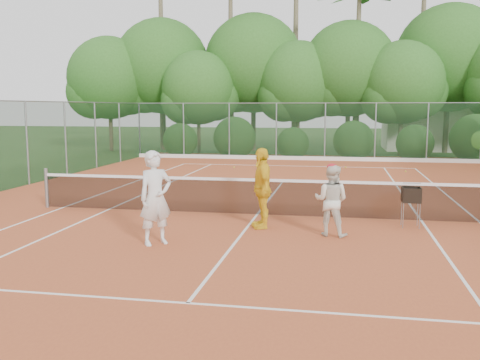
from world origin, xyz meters
name	(u,v)px	position (x,y,z in m)	size (l,w,h in m)	color
ground	(257,216)	(0.00, 0.00, 0.00)	(120.00, 120.00, 0.00)	#264518
clay_court	(257,216)	(0.00, 0.00, 0.01)	(18.00, 36.00, 0.02)	#B35029
club_building	(447,127)	(9.00, 24.00, 1.50)	(8.00, 5.00, 3.00)	beige
tennis_net	(257,196)	(0.00, 0.00, 0.53)	(11.97, 0.10, 1.10)	gray
player_white	(156,198)	(-1.56, -3.30, 0.98)	(0.70, 0.46, 1.92)	silver
player_center_grp	(331,200)	(1.93, -1.88, 0.81)	(0.88, 0.75, 1.59)	silver
player_yellow	(262,188)	(0.33, -1.38, 0.95)	(1.09, 0.45, 1.86)	yellow
ball_hopper	(411,196)	(3.75, -0.68, 0.76)	(0.41, 0.41, 0.94)	gray
stray_ball_a	(234,167)	(-2.71, 10.58, 0.05)	(0.07, 0.07, 0.07)	gold
stray_ball_b	(346,167)	(2.37, 11.49, 0.05)	(0.07, 0.07, 0.07)	#D1DD33
stray_ball_c	(406,171)	(4.90, 10.37, 0.05)	(0.07, 0.07, 0.07)	gold
court_markings	(257,215)	(0.00, 0.00, 0.02)	(11.03, 23.83, 0.01)	white
fence_back	(300,132)	(0.00, 15.00, 1.52)	(18.07, 0.07, 3.00)	#19381E
tropical_treeline	(331,69)	(1.43, 20.22, 5.11)	(32.10, 8.49, 15.03)	brown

